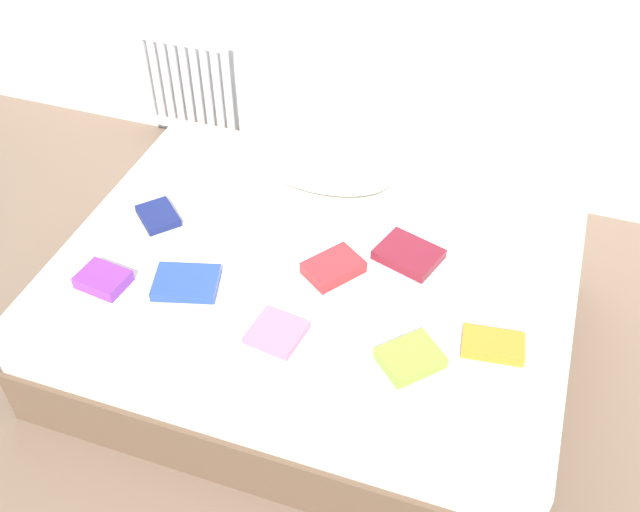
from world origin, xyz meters
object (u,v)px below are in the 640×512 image
object	(u,v)px
radiator	(187,86)
textbook_maroon	(409,254)
textbook_pink	(276,333)
textbook_orange	(493,345)
textbook_purple	(103,279)
textbook_white	(263,230)
textbook_navy	(158,216)
textbook_red	(333,267)
textbook_lime	(410,358)
bed	(316,305)
pillow	(326,169)
textbook_blue	(186,283)

from	to	relation	value
radiator	textbook_maroon	bearing A→B (deg)	-35.40
textbook_pink	textbook_maroon	xyz separation A→B (m)	(0.34, 0.54, 0.00)
textbook_pink	textbook_orange	xyz separation A→B (m)	(0.73, 0.19, 0.00)
textbook_purple	textbook_white	distance (m)	0.65
textbook_navy	textbook_purple	world-z (taller)	textbook_purple
textbook_red	textbook_lime	distance (m)	0.50
radiator	textbook_pink	world-z (taller)	radiator
bed	textbook_pink	bearing A→B (deg)	-90.74
textbook_pink	textbook_maroon	distance (m)	0.64
textbook_navy	textbook_white	world-z (taller)	textbook_navy
pillow	textbook_white	size ratio (longest dim) A/B	2.83
radiator	textbook_navy	bearing A→B (deg)	-68.17
textbook_red	textbook_orange	size ratio (longest dim) A/B	0.99
textbook_lime	textbook_maroon	bearing A→B (deg)	57.90
textbook_maroon	textbook_orange	bearing A→B (deg)	-24.25
textbook_pink	textbook_red	xyz separation A→B (m)	(0.09, 0.37, 0.01)
pillow	textbook_blue	bearing A→B (deg)	-109.81
radiator	pillow	bearing A→B (deg)	-33.76
radiator	pillow	distance (m)	1.26
pillow	textbook_red	distance (m)	0.58
bed	textbook_red	world-z (taller)	textbook_red
textbook_maroon	textbook_purple	distance (m)	1.16
textbook_blue	textbook_purple	world-z (taller)	textbook_purple
radiator	textbook_red	size ratio (longest dim) A/B	2.69
textbook_maroon	textbook_pink	bearing A→B (deg)	-104.56
radiator	textbook_blue	world-z (taller)	radiator
radiator	textbook_white	world-z (taller)	radiator
textbook_blue	textbook_red	xyz separation A→B (m)	(0.50, 0.25, 0.01)
bed	radiator	xyz separation A→B (m)	(-1.17, 1.20, 0.14)
textbook_blue	textbook_navy	bearing A→B (deg)	116.85
pillow	textbook_lime	distance (m)	1.06
textbook_pink	textbook_red	world-z (taller)	textbook_red
pillow	textbook_purple	distance (m)	1.06
radiator	textbook_purple	distance (m)	1.65
pillow	textbook_navy	bearing A→B (deg)	-140.09
textbook_pink	textbook_purple	size ratio (longest dim) A/B	0.99
bed	textbook_red	xyz separation A→B (m)	(0.08, -0.04, 0.28)
textbook_navy	textbook_white	bearing A→B (deg)	50.01
textbook_navy	textbook_blue	bearing A→B (deg)	-5.45
textbook_blue	textbook_white	world-z (taller)	textbook_blue
bed	textbook_white	size ratio (longest dim) A/B	9.71
textbook_pink	textbook_blue	distance (m)	0.42
textbook_white	textbook_maroon	bearing A→B (deg)	10.84
textbook_navy	textbook_lime	size ratio (longest dim) A/B	0.91
textbook_lime	textbook_white	distance (m)	0.85
textbook_navy	textbook_maroon	size ratio (longest dim) A/B	0.77
textbook_navy	textbook_purple	bearing A→B (deg)	-49.54
pillow	textbook_maroon	world-z (taller)	pillow
textbook_purple	textbook_lime	bearing A→B (deg)	7.72
pillow	textbook_orange	bearing A→B (deg)	-40.44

